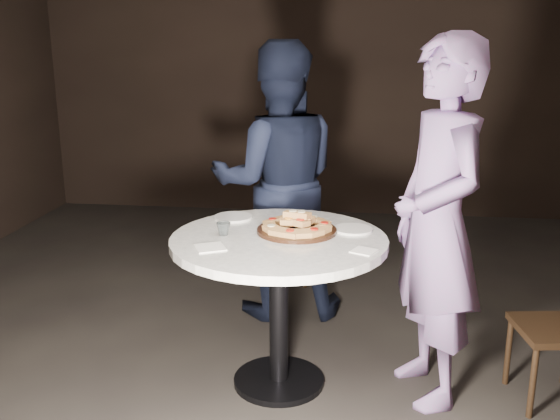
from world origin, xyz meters
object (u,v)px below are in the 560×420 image
Objects in this scene: water_glass at (224,229)px; diner_navy at (278,182)px; serving_board at (297,230)px; focaccia_pile at (297,223)px; table at (279,266)px; chair_far at (286,225)px; diner_teal at (437,225)px.

water_glass is 0.04× the size of diner_navy.
water_glass reaches higher than serving_board.
diner_navy is at bearing 104.05° from focaccia_pile.
table is 1.50m from chair_far.
water_glass is at bearing -106.83° from diner_teal.
water_glass is at bearing -165.19° from serving_board.
chair_far is (-0.22, 1.38, -0.38)m from serving_board.
focaccia_pile is at bearing 49.10° from table.
diner_teal reaches higher than table.
diner_navy reaches higher than table.
serving_board reaches higher than table.
focaccia_pile reaches higher than chair_far.
diner_teal reaches higher than diner_navy.
serving_board is at bearing -139.08° from focaccia_pile.
diner_teal is at bearing -6.66° from focaccia_pile.
table is 0.34m from water_glass.
table is 0.99m from diner_navy.
serving_board is 1.45m from chair_far.
focaccia_pile is 1.46m from chair_far.
focaccia_pile is at bearing 101.68° from chair_far.
water_glass is 0.04× the size of diner_teal.
serving_board is 0.52× the size of chair_far.
diner_teal is (0.71, -0.08, 0.04)m from focaccia_pile.
chair_far is (-0.13, 1.47, -0.22)m from table.
diner_navy reaches higher than serving_board.
table is 0.21m from serving_board.
table is at bearing -130.90° from focaccia_pile.
table is at bearing -130.73° from serving_board.
chair_far is at bearing 98.88° from serving_board.
diner_teal is (0.79, 0.02, 0.25)m from table.
serving_board is at bearing -114.24° from diner_teal.
diner_navy is at bearing 97.70° from table.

